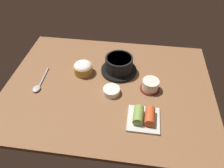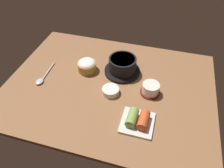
{
  "view_description": "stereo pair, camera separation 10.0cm",
  "coord_description": "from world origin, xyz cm",
  "views": [
    {
      "loc": [
        11.9,
        -73.39,
        74.79
      ],
      "look_at": [
        2.0,
        -2.0,
        5.0
      ],
      "focal_mm": 34.21,
      "sensor_mm": 36.0,
      "label": 1
    },
    {
      "loc": [
        21.7,
        -71.33,
        74.79
      ],
      "look_at": [
        2.0,
        -2.0,
        5.0
      ],
      "focal_mm": 34.21,
      "sensor_mm": 36.0,
      "label": 2
    }
  ],
  "objects": [
    {
      "name": "dining_table",
      "position": [
        0.0,
        0.0,
        1.0
      ],
      "size": [
        100.0,
        76.0,
        2.0
      ],
      "primitive_type": "cube",
      "color": "brown",
      "rests_on": "ground"
    },
    {
      "name": "kimchi_plate",
      "position": [
        17.53,
        -18.62,
        4.05
      ],
      "size": [
        13.36,
        13.36,
        5.12
      ],
      "color": "silver",
      "rests_on": "dining_table"
    },
    {
      "name": "stone_pot",
      "position": [
        3.77,
        11.03,
        6.19
      ],
      "size": [
        18.36,
        18.36,
        8.79
      ],
      "color": "black",
      "rests_on": "dining_table"
    },
    {
      "name": "spoon",
      "position": [
        -33.4,
        -5.13,
        2.62
      ],
      "size": [
        3.6,
        18.45,
        1.35
      ],
      "color": "#B7B7BC",
      "rests_on": "dining_table"
    },
    {
      "name": "tea_cup_with_saucer",
      "position": [
        19.94,
        0.35,
        4.74
      ],
      "size": [
        9.28,
        9.28,
        5.5
      ],
      "color": "maroon",
      "rests_on": "dining_table"
    },
    {
      "name": "rice_bowl",
      "position": [
        -14.18,
        7.53,
        5.25
      ],
      "size": [
        9.68,
        9.68,
        6.4
      ],
      "color": "#B78C38",
      "rests_on": "dining_table"
    },
    {
      "name": "banchan_cup_center",
      "position": [
        2.17,
        -5.03,
        3.58
      ],
      "size": [
        7.9,
        7.9,
        2.92
      ],
      "color": "white",
      "rests_on": "dining_table"
    }
  ]
}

